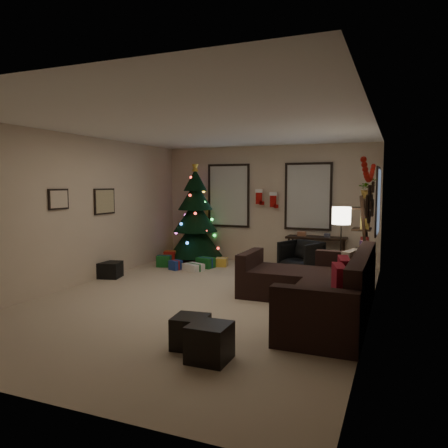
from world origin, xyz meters
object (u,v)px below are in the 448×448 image
at_px(desk_chair, 301,257).
at_px(bookshelf, 365,244).
at_px(desk, 316,240).
at_px(sofa, 319,290).
at_px(christmas_tree, 196,220).

bearing_deg(desk_chair, bookshelf, -10.52).
height_order(desk_chair, bookshelf, bookshelf).
height_order(desk, bookshelf, bookshelf).
distance_m(desk_chair, bookshelf, 1.64).
relative_size(sofa, desk_chair, 4.40).
height_order(desk, desk_chair, desk).
distance_m(christmas_tree, bookshelf, 4.18).
distance_m(sofa, desk_chair, 2.66).
distance_m(christmas_tree, desk, 2.86).
bearing_deg(desk_chair, christmas_tree, -166.56).
distance_m(christmas_tree, desk_chair, 2.77).
height_order(sofa, desk, sofa).
bearing_deg(bookshelf, desk, 125.61).
bearing_deg(sofa, bookshelf, 73.58).
bearing_deg(bookshelf, desk_chair, 145.40).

